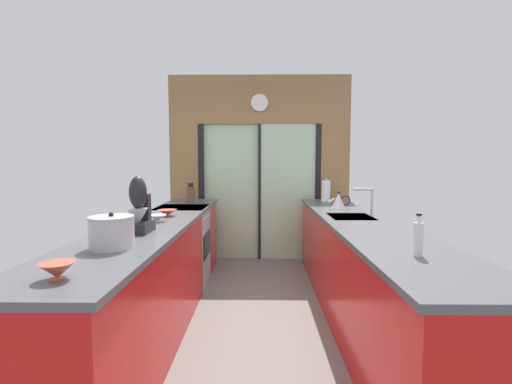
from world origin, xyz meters
TOP-DOWN VIEW (x-y plane):
  - ground_plane at (0.00, 0.60)m, footprint 5.04×7.60m
  - back_wall_unit at (0.00, 2.40)m, footprint 2.64×0.12m
  - left_counter_run at (-0.91, 0.13)m, footprint 0.62×3.80m
  - right_counter_run at (0.91, 0.30)m, footprint 0.62×3.80m
  - sink_faucet at (1.06, 0.55)m, footprint 0.19×0.02m
  - oven_range at (-0.91, 1.25)m, footprint 0.60×0.60m
  - mixing_bowl_near at (-0.89, -1.34)m, footprint 0.15×0.15m
  - mixing_bowl_mid at (-0.89, 0.21)m, footprint 0.16×0.16m
  - mixing_bowl_far at (-0.89, 0.54)m, footprint 0.18×0.18m
  - knife_block at (-0.89, 1.71)m, footprint 0.08×0.14m
  - stand_mixer at (-0.89, -0.26)m, footprint 0.17×0.27m
  - stock_pot at (-0.89, -0.75)m, footprint 0.27×0.27m
  - kettle at (0.89, 1.11)m, footprint 0.25×0.16m
  - soap_bottle at (0.89, -0.92)m, footprint 0.05×0.05m
  - paper_towel_roll at (0.89, 1.88)m, footprint 0.13×0.13m

SIDE VIEW (x-z plane):
  - ground_plane at x=0.00m, z-range -0.02..0.00m
  - oven_range at x=-0.91m, z-range 0.00..0.92m
  - right_counter_run at x=0.91m, z-range 0.00..0.92m
  - left_counter_run at x=-0.91m, z-range 0.01..0.93m
  - mixing_bowl_mid at x=-0.89m, z-range 0.92..0.98m
  - mixing_bowl_far at x=-0.89m, z-range 0.92..0.99m
  - mixing_bowl_near at x=-0.89m, z-range 0.92..1.00m
  - kettle at x=0.89m, z-range 0.91..1.11m
  - stock_pot at x=-0.89m, z-range 0.91..1.13m
  - soap_bottle at x=0.89m, z-range 0.90..1.14m
  - knife_block at x=-0.89m, z-range 0.89..1.16m
  - paper_towel_roll at x=0.89m, z-range 0.90..1.21m
  - stand_mixer at x=-0.89m, z-range 0.87..1.29m
  - sink_faucet at x=1.06m, z-range 0.96..1.24m
  - back_wall_unit at x=0.00m, z-range 0.17..2.87m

